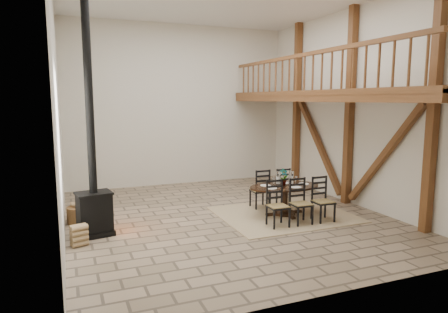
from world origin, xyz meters
name	(u,v)px	position (x,y,z in m)	size (l,w,h in m)	color
ground	(227,216)	(0.00, 0.00, 0.00)	(8.00, 8.00, 0.00)	gray
room_shell	(274,86)	(1.19, 0.00, 3.01)	(7.02, 8.02, 5.01)	beige
rug	(284,214)	(1.30, -0.38, 0.01)	(3.00, 2.50, 0.02)	tan
dining_table	(286,200)	(1.30, -0.48, 0.39)	(1.73, 1.93, 1.10)	black
wood_stove	(93,180)	(-2.93, -0.22, 1.12)	(0.76, 0.63, 5.00)	black
log_basket	(80,214)	(-3.18, 0.77, 0.20)	(0.55, 0.55, 0.46)	brown
log_stack	(79,235)	(-3.25, -0.73, 0.20)	(0.34, 0.28, 0.40)	tan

